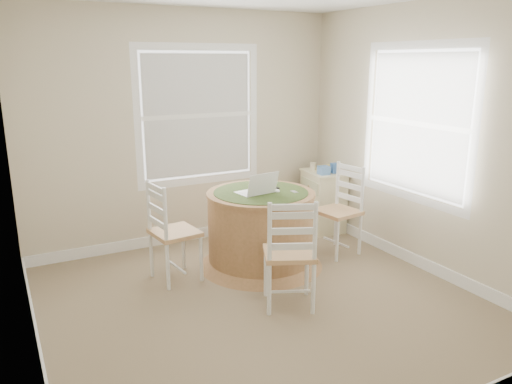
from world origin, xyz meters
TOP-DOWN VIEW (x-y plane):
  - room at (0.17, 0.16)m, footprint 3.64×3.64m
  - round_table at (0.39, 0.75)m, footprint 1.27×1.27m
  - chair_left at (-0.49, 0.83)m, footprint 0.45×0.47m
  - chair_near at (0.19, -0.13)m, footprint 0.55×0.54m
  - chair_right at (1.28, 0.66)m, footprint 0.46×0.47m
  - laptop at (0.33, 0.72)m, footprint 0.38×0.34m
  - mouse at (0.54, 0.69)m, footprint 0.07×0.10m
  - phone at (0.68, 0.59)m, footprint 0.05×0.09m
  - keys at (0.58, 0.78)m, footprint 0.06×0.05m
  - corner_chest at (1.61, 1.38)m, footprint 0.48×0.61m
  - tissue_box at (1.52, 1.26)m, footprint 0.13×0.13m
  - box_yellow at (1.66, 1.43)m, footprint 0.16×0.12m
  - box_blue at (1.67, 1.26)m, footprint 0.09×0.09m
  - cup_cream at (1.55, 1.53)m, footprint 0.07×0.07m

SIDE VIEW (x-z plane):
  - corner_chest at x=1.61m, z-range 0.00..0.74m
  - round_table at x=0.39m, z-range 0.03..0.81m
  - chair_left at x=-0.49m, z-range 0.00..0.95m
  - chair_near at x=0.19m, z-range 0.00..0.95m
  - chair_right at x=1.28m, z-range 0.00..0.95m
  - box_yellow at x=1.66m, z-range 0.74..0.80m
  - phone at x=0.68m, z-range 0.77..0.79m
  - keys at x=0.58m, z-range 0.77..0.79m
  - cup_cream at x=1.55m, z-range 0.74..0.83m
  - mouse at x=0.54m, z-range 0.77..0.80m
  - tissue_box at x=1.52m, z-range 0.74..0.84m
  - box_blue at x=1.67m, z-range 0.74..0.86m
  - laptop at x=0.33m, z-range 0.69..0.93m
  - room at x=0.17m, z-range -0.02..2.62m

